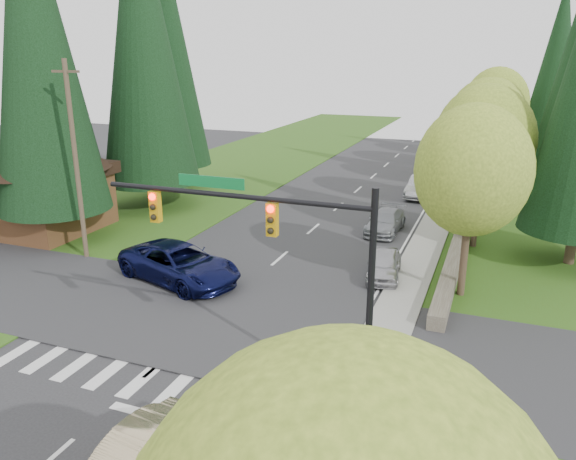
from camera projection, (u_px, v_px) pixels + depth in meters
The scene contains 28 objects.
ground at pixel (71, 442), 15.47m from camera, with size 120.00×120.00×0.00m, color #28282B.
grass_east at pixel (547, 261), 28.81m from camera, with size 14.00×110.00×0.06m, color #325617.
grass_west at pixel (125, 212), 37.70m from camera, with size 14.00×110.00×0.06m, color #325617.
cross_street at pixel (211, 319), 22.59m from camera, with size 120.00×8.00×0.10m, color #28282B.
sidewalk_east at pixel (431, 236), 32.67m from camera, with size 1.80×80.00×0.13m, color gray.
curb_east at pixel (416, 234), 32.96m from camera, with size 0.20×80.00×0.13m, color gray.
stone_wall_north at pixel (471, 201), 39.12m from camera, with size 0.70×40.00×0.70m, color #4C4438.
traffic_signal at pixel (278, 240), 16.47m from camera, with size 8.70×0.37×6.80m.
brown_building at pixel (40, 179), 33.00m from camera, with size 8.40×8.40×5.40m.
utility_pole at pixel (76, 160), 27.85m from camera, with size 1.60×0.24×10.00m.
decid_tree_0 at pixel (473, 171), 23.09m from camera, with size 4.80×4.80×8.37m.
decid_tree_1 at pixel (484, 142), 29.23m from camera, with size 5.20×5.20×8.80m.
decid_tree_2 at pixel (486, 124), 35.49m from camera, with size 5.00×5.00×8.82m.
decid_tree_3 at pixel (491, 117), 41.76m from camera, with size 5.00×5.00×8.55m.
decid_tree_4 at pixel (496, 104), 47.84m from camera, with size 5.40×5.40×9.18m.
decid_tree_5 at pixel (495, 104), 54.30m from camera, with size 4.80×4.80×8.30m.
decid_tree_6 at pixel (498, 95), 60.39m from camera, with size 5.20×5.20×8.86m.
conifer_w_a at pixel (36, 42), 29.12m from camera, with size 6.12×6.12×19.80m.
conifer_w_b at pixel (50, 61), 34.01m from camera, with size 5.44×5.44×17.80m.
conifer_w_c at pixel (142, 35), 35.74m from camera, with size 6.46×6.46×20.80m.
conifer_w_e at pixel (168, 52), 42.07m from camera, with size 5.78×5.78×18.80m.
conifer_e_c at pixel (557, 64), 50.60m from camera, with size 5.10×5.10×16.80m.
suv_navy at pixel (180, 264), 26.09m from camera, with size 2.90×6.28×1.75m, color #0B0E38.
parked_car_a at pixel (384, 265), 26.61m from camera, with size 1.51×3.75×1.28m, color #B1B1B6.
parked_car_b at pixel (386, 221), 33.42m from camera, with size 1.80×4.42×1.28m, color gray.
parked_car_c at pixel (421, 187), 41.55m from camera, with size 1.61×4.60×1.52m, color #AFAFB4.
parked_car_d at pixel (438, 176), 45.38m from camera, with size 1.69×4.20×1.43m, color white.
parked_car_e at pixel (444, 162), 51.73m from camera, with size 1.77×4.36×1.27m, color #A09FA4.
Camera 1 is at (10.25, -9.97, 10.24)m, focal length 35.00 mm.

